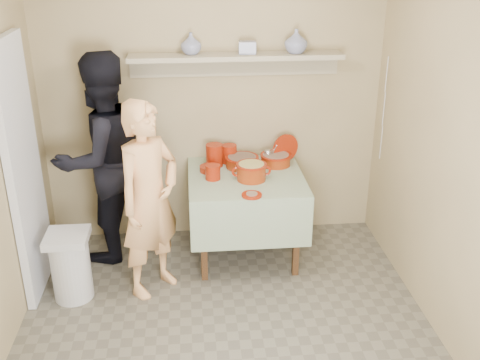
{
  "coord_description": "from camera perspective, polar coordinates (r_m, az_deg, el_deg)",
  "views": [
    {
      "loc": [
        -0.21,
        -3.07,
        2.61
      ],
      "look_at": [
        0.15,
        0.75,
        0.95
      ],
      "focal_mm": 42.0,
      "sensor_mm": 36.0,
      "label": 1
    }
  ],
  "objects": [
    {
      "name": "plate_stack_a",
      "position": [
        4.92,
        -2.62,
        2.53
      ],
      "size": [
        0.15,
        0.15,
        0.2
      ],
      "primitive_type": "cylinder",
      "color": "#801100",
      "rests_on": "serving_table"
    },
    {
      "name": "cazuela_rice",
      "position": [
        4.63,
        1.16,
        0.99
      ],
      "size": [
        0.33,
        0.25,
        0.14
      ],
      "color": "maroon",
      "rests_on": "serving_table"
    },
    {
      "name": "wall_shelf",
      "position": [
        4.84,
        -0.43,
        12.21
      ],
      "size": [
        1.8,
        0.25,
        0.21
      ],
      "color": "tan",
      "rests_on": "room_shell"
    },
    {
      "name": "person_cook",
      "position": [
        4.32,
        -9.18,
        -2.02
      ],
      "size": [
        0.66,
        0.67,
        1.56
      ],
      "primitive_type": "imported",
      "rotation": [
        0.0,
        0.0,
        0.81
      ],
      "color": "#EDA666",
      "rests_on": "ground"
    },
    {
      "name": "person_helper",
      "position": [
        4.85,
        -13.71,
        2.07
      ],
      "size": [
        1.11,
        1.08,
        1.8
      ],
      "primitive_type": "imported",
      "rotation": [
        0.0,
        0.0,
        -2.48
      ],
      "color": "black",
      "rests_on": "ground"
    },
    {
      "name": "trash_bin",
      "position": [
        4.58,
        -16.82,
        -8.32
      ],
      "size": [
        0.32,
        0.32,
        0.56
      ],
      "color": "silver",
      "rests_on": "ground"
    },
    {
      "name": "cazuela_meat_b",
      "position": [
        4.96,
        3.65,
        2.18
      ],
      "size": [
        0.28,
        0.28,
        0.1
      ],
      "color": "maroon",
      "rests_on": "serving_table"
    },
    {
      "name": "room_shell",
      "position": [
        3.24,
        -1.39,
        5.38
      ],
      "size": [
        3.04,
        3.54,
        2.62
      ],
      "color": "tan",
      "rests_on": "ground"
    },
    {
      "name": "tile_panel",
      "position": [
        4.51,
        -21.07,
        0.82
      ],
      "size": [
        0.06,
        0.7,
        2.0
      ],
      "primitive_type": "cube",
      "color": "silver",
      "rests_on": "ground"
    },
    {
      "name": "empty_bowl",
      "position": [
        4.83,
        -3.13,
        1.16
      ],
      "size": [
        0.17,
        0.17,
        0.05
      ],
      "primitive_type": "cylinder",
      "color": "#801100",
      "rests_on": "serving_table"
    },
    {
      "name": "bowl_stack",
      "position": [
        4.66,
        -2.78,
        0.81
      ],
      "size": [
        0.13,
        0.13,
        0.13
      ],
      "primitive_type": "cylinder",
      "color": "#801100",
      "rests_on": "serving_table"
    },
    {
      "name": "ceramic_box",
      "position": [
        4.8,
        0.75,
        13.3
      ],
      "size": [
        0.15,
        0.11,
        0.1
      ],
      "primitive_type": "cube",
      "rotation": [
        0.0,
        0.0,
        -0.07
      ],
      "color": "navy",
      "rests_on": "wall_shelf"
    },
    {
      "name": "ladle",
      "position": [
        4.95,
        2.88,
        2.79
      ],
      "size": [
        0.08,
        0.26,
        0.19
      ],
      "color": "silver",
      "rests_on": "cazuela_meat_b"
    },
    {
      "name": "serving_table",
      "position": [
        4.8,
        0.59,
        -0.83
      ],
      "size": [
        0.97,
        0.97,
        0.76
      ],
      "color": "#4C2D16",
      "rests_on": "ground"
    },
    {
      "name": "vase_right",
      "position": [
        4.83,
        5.72,
        13.85
      ],
      "size": [
        0.19,
        0.19,
        0.2
      ],
      "primitive_type": "imported",
      "rotation": [
        0.0,
        0.0,
        0.02
      ],
      "color": "navy",
      "rests_on": "wall_shelf"
    },
    {
      "name": "propped_lid",
      "position": [
        5.04,
        4.64,
        3.25
      ],
      "size": [
        0.25,
        0.13,
        0.26
      ],
      "primitive_type": "cylinder",
      "rotation": [
        1.53,
        0.0,
        0.4
      ],
      "color": "#801100",
      "rests_on": "serving_table"
    },
    {
      "name": "ground",
      "position": [
        4.04,
        -1.16,
        -16.89
      ],
      "size": [
        3.5,
        3.5,
        0.0
      ],
      "primitive_type": "plane",
      "color": "#645E4E",
      "rests_on": "ground"
    },
    {
      "name": "electrical_cord",
      "position": [
        5.04,
        14.41,
        6.99
      ],
      "size": [
        0.01,
        0.05,
        0.9
      ],
      "color": "silver",
      "rests_on": "wall_shelf"
    },
    {
      "name": "vase_left",
      "position": [
        4.78,
        -5.0,
        13.64
      ],
      "size": [
        0.24,
        0.24,
        0.18
      ],
      "primitive_type": "imported",
      "rotation": [
        0.0,
        0.0,
        0.96
      ],
      "color": "navy",
      "rests_on": "wall_shelf"
    },
    {
      "name": "plate_stack_b",
      "position": [
        5.0,
        -1.11,
        2.68
      ],
      "size": [
        0.14,
        0.14,
        0.16
      ],
      "primitive_type": "cylinder",
      "color": "#801100",
      "rests_on": "serving_table"
    },
    {
      "name": "cazuela_meat_a",
      "position": [
        4.91,
        0.2,
        1.97
      ],
      "size": [
        0.3,
        0.3,
        0.1
      ],
      "color": "maroon",
      "rests_on": "serving_table"
    },
    {
      "name": "front_plate",
      "position": [
        4.37,
        1.2,
        -1.52
      ],
      "size": [
        0.16,
        0.16,
        0.03
      ],
      "color": "#801100",
      "rests_on": "serving_table"
    }
  ]
}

